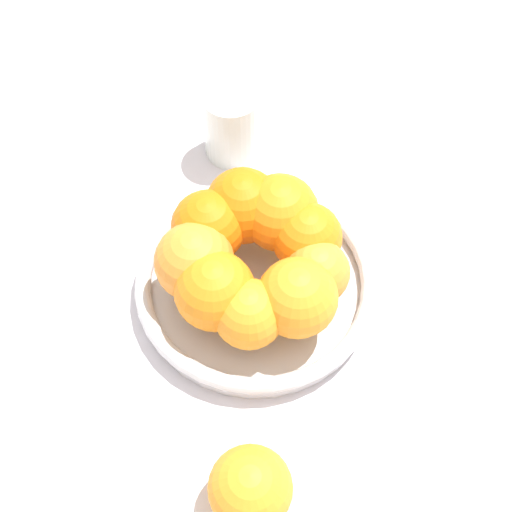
% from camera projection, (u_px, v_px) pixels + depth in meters
% --- Properties ---
extents(ground_plane, '(4.00, 4.00, 0.00)m').
position_uv_depth(ground_plane, '(256.00, 291.00, 0.75)').
color(ground_plane, silver).
extents(fruit_bowl, '(0.25, 0.25, 0.03)m').
position_uv_depth(fruit_bowl, '(256.00, 283.00, 0.74)').
color(fruit_bowl, silver).
rests_on(fruit_bowl, ground_plane).
extents(orange_pile, '(0.19, 0.19, 0.08)m').
position_uv_depth(orange_pile, '(253.00, 253.00, 0.69)').
color(orange_pile, orange).
rests_on(orange_pile, fruit_bowl).
extents(stray_orange, '(0.07, 0.07, 0.07)m').
position_uv_depth(stray_orange, '(250.00, 488.00, 0.60)').
color(stray_orange, orange).
rests_on(stray_orange, ground_plane).
extents(drinking_glass, '(0.07, 0.07, 0.09)m').
position_uv_depth(drinking_glass, '(232.00, 124.00, 0.82)').
color(drinking_glass, silver).
rests_on(drinking_glass, ground_plane).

